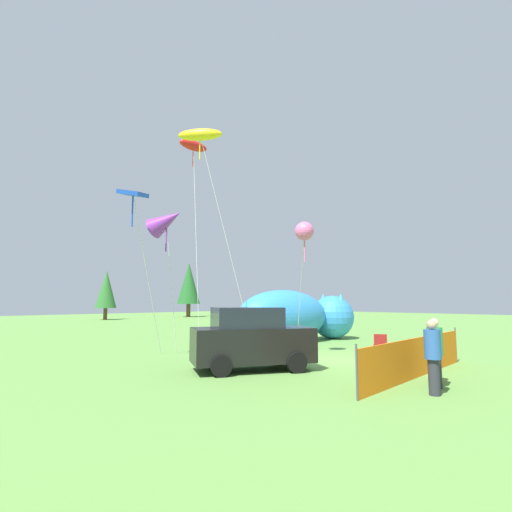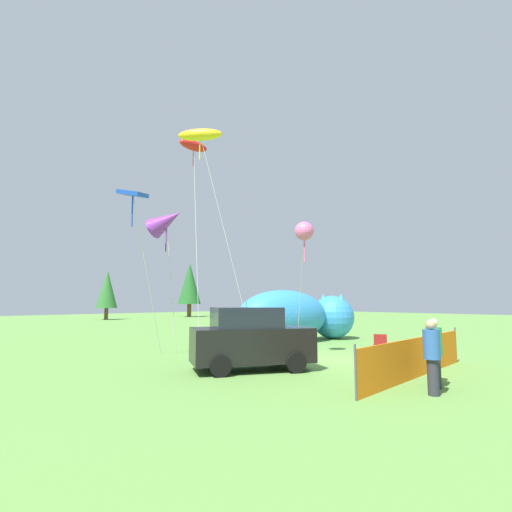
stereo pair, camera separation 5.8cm
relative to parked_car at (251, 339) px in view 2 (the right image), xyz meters
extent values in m
plane|color=#609342|center=(3.83, -0.69, -1.01)|extent=(120.00, 120.00, 0.00)
cube|color=black|center=(0.04, -0.02, -0.18)|extent=(4.24, 3.34, 1.10)
cube|color=#1E232D|center=(-0.13, 0.07, 0.71)|extent=(2.63, 2.39, 0.66)
cylinder|color=black|center=(1.50, 0.15, -0.68)|extent=(0.68, 0.52, 0.65)
cylinder|color=black|center=(0.71, -1.33, -0.68)|extent=(0.68, 0.52, 0.65)
cylinder|color=black|center=(-0.64, 1.29, -0.68)|extent=(0.68, 0.52, 0.65)
cylinder|color=black|center=(-1.42, -0.19, -0.68)|extent=(0.68, 0.52, 0.65)
cube|color=maroon|center=(5.91, -1.38, -0.55)|extent=(0.73, 0.73, 0.03)
cube|color=maroon|center=(5.70, -1.52, -0.32)|extent=(0.29, 0.44, 0.47)
cylinder|color=#A5A5AD|center=(5.98, -1.07, -0.78)|extent=(0.02, 0.02, 0.45)
cylinder|color=#A5A5AD|center=(6.22, -1.46, -0.78)|extent=(0.02, 0.02, 0.45)
cylinder|color=#A5A5AD|center=(5.60, -1.31, -0.78)|extent=(0.02, 0.02, 0.45)
cylinder|color=#A5A5AD|center=(5.84, -1.69, -0.78)|extent=(0.02, 0.02, 0.45)
ellipsoid|color=#338CD8|center=(7.34, 5.14, 0.42)|extent=(6.12, 3.85, 2.85)
ellipsoid|color=white|center=(7.34, 5.14, -0.22)|extent=(3.97, 2.77, 1.28)
sphere|color=#338CD8|center=(10.97, 4.46, 0.28)|extent=(2.56, 2.56, 2.56)
cone|color=#338CD8|center=(10.97, 5.10, 1.30)|extent=(0.72, 0.72, 0.77)
cone|color=#338CD8|center=(10.97, 3.82, 1.30)|extent=(0.72, 0.72, 0.77)
cube|color=orange|center=(2.84, -4.29, -0.43)|extent=(7.66, 0.56, 1.15)
cylinder|color=#4C4C51|center=(-0.99, -4.55, -0.37)|extent=(0.05, 0.05, 1.27)
cylinder|color=#4C4C51|center=(6.67, -4.03, -0.37)|extent=(0.05, 0.05, 1.27)
cylinder|color=#2D2D38|center=(2.18, -5.07, -0.63)|extent=(0.23, 0.23, 0.75)
cylinder|color=yellow|center=(2.18, -5.07, 0.06)|extent=(0.34, 0.34, 0.62)
sphere|color=beige|center=(2.18, -5.07, 0.47)|extent=(0.20, 0.20, 0.20)
cylinder|color=#2D2D38|center=(0.79, -5.57, -0.58)|extent=(0.27, 0.27, 0.85)
cylinder|color=#2D59A5|center=(0.79, -5.57, 0.20)|extent=(0.39, 0.39, 0.71)
sphere|color=tan|center=(0.79, -5.57, 0.67)|extent=(0.23, 0.23, 0.23)
cylinder|color=#2D2D38|center=(1.62, -5.29, -0.58)|extent=(0.27, 0.27, 0.85)
cylinder|color=#338C4C|center=(1.62, -5.29, 0.20)|extent=(0.39, 0.39, 0.71)
sphere|color=beige|center=(1.62, -5.29, 0.67)|extent=(0.23, 0.23, 0.23)
cylinder|color=silver|center=(3.48, 5.45, 4.29)|extent=(2.43, 1.43, 10.59)
ellipsoid|color=yellow|center=(2.28, 6.15, 9.58)|extent=(1.93, 2.21, 0.69)
cylinder|color=yellow|center=(2.28, 6.15, 8.88)|extent=(0.06, 0.06, 1.20)
cylinder|color=silver|center=(-0.97, 5.12, 2.19)|extent=(2.18, 1.25, 6.40)
cube|color=blue|center=(-2.04, 4.51, 5.38)|extent=(1.25, 1.25, 0.43)
cylinder|color=blue|center=(-2.04, 4.51, 4.68)|extent=(0.06, 0.06, 1.20)
cylinder|color=silver|center=(0.15, 5.08, 1.79)|extent=(1.02, 0.58, 5.60)
cone|color=purple|center=(-0.34, 4.81, 4.59)|extent=(1.54, 1.92, 1.43)
cylinder|color=purple|center=(-0.34, 4.81, 3.89)|extent=(0.06, 0.06, 1.20)
cylinder|color=silver|center=(4.72, 1.77, 1.57)|extent=(1.97, 2.14, 5.16)
sphere|color=pink|center=(3.75, 0.71, 4.14)|extent=(0.79, 0.79, 0.79)
cylinder|color=pink|center=(3.75, 0.71, 3.44)|extent=(0.06, 0.06, 1.20)
cylinder|color=silver|center=(3.62, 8.22, 4.72)|extent=(1.00, 2.24, 11.45)
ellipsoid|color=red|center=(4.11, 9.32, 10.44)|extent=(1.90, 0.74, 0.70)
cylinder|color=red|center=(4.11, 9.32, 9.74)|extent=(0.06, 0.06, 1.20)
cylinder|color=brown|center=(11.50, 37.33, -0.31)|extent=(0.45, 0.45, 1.40)
cone|color=#2D6B2D|center=(11.50, 37.33, 2.62)|extent=(2.46, 2.46, 4.46)
cylinder|color=brown|center=(23.49, 37.46, -0.10)|extent=(0.58, 0.58, 1.81)
cone|color=#236028|center=(23.49, 37.46, 3.70)|extent=(3.19, 3.19, 5.79)
camera|label=1|loc=(-9.17, -9.63, 1.25)|focal=28.00mm
camera|label=2|loc=(-9.13, -9.67, 1.25)|focal=28.00mm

